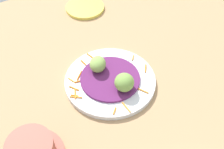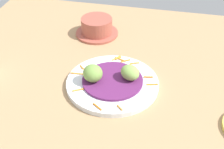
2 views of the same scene
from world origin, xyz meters
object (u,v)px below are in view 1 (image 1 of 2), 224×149
(guac_scoop_left, at_px, (124,82))
(side_plate_small, at_px, (85,8))
(guac_scoop_center, at_px, (98,64))
(main_plate, at_px, (111,82))

(guac_scoop_left, height_order, side_plate_small, guac_scoop_left)
(guac_scoop_left, distance_m, guac_scoop_center, 0.10)
(side_plate_small, bearing_deg, main_plate, 165.70)
(main_plate, relative_size, side_plate_small, 1.83)
(main_plate, distance_m, guac_scoop_left, 0.06)
(main_plate, bearing_deg, guac_scoop_left, -163.22)
(main_plate, relative_size, guac_scoop_center, 4.67)
(main_plate, height_order, guac_scoop_center, guac_scoop_center)
(main_plate, distance_m, guac_scoop_center, 0.06)
(main_plate, relative_size, guac_scoop_left, 4.69)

